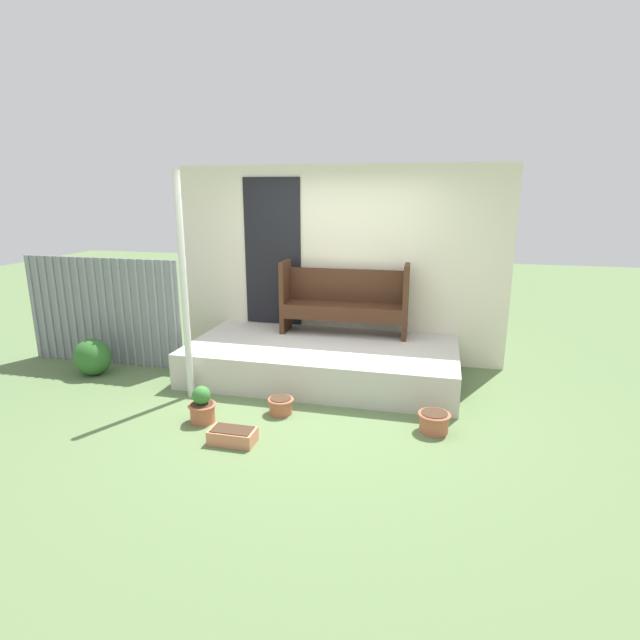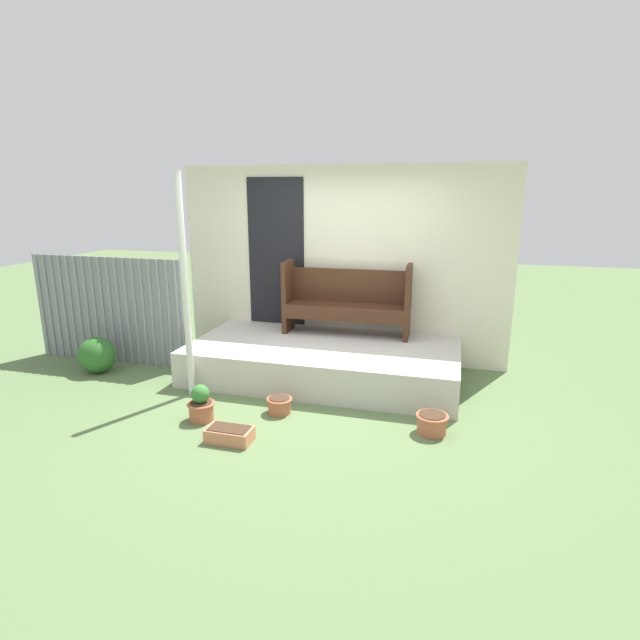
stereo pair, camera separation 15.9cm
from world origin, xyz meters
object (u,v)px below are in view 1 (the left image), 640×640
Objects in this scene: flower_pot_left at (202,406)px; flower_pot_middle at (281,405)px; support_post at (184,289)px; bench at (344,298)px; shrub_by_fence at (92,357)px; flower_pot_right at (434,421)px; planter_box_rect at (233,436)px.

flower_pot_left is 0.80m from flower_pot_middle.
bench is at bearing 44.60° from support_post.
support_post is 5.25× the size of shrub_by_fence.
flower_pot_middle is 0.87× the size of flower_pot_right.
bench is 2.59m from planter_box_rect.
flower_pot_right is at bearing -7.55° from shrub_by_fence.
support_post is at bearing 134.74° from planter_box_rect.
shrub_by_fence is at bearing 155.37° from flower_pot_left.
shrub_by_fence reaches higher than flower_pot_right.
planter_box_rect is 0.90× the size of shrub_by_fence.
shrub_by_fence reaches higher than planter_box_rect.
planter_box_rect is at bearing -35.41° from flower_pot_left.
shrub_by_fence is at bearing 168.17° from support_post.
support_post reaches higher than bench.
support_post is at bearing -137.01° from bench.
flower_pot_right is at bearing 8.41° from flower_pot_left.
flower_pot_right is at bearing -5.10° from support_post.
support_post is 1.74m from planter_box_rect.
support_post is at bearing -11.83° from shrub_by_fence.
flower_pot_right is at bearing -55.92° from bench.
flower_pot_left is (-1.05, -2.04, -0.74)m from bench.
bench is 5.21× the size of flower_pot_right.
flower_pot_right is at bearing 20.38° from planter_box_rect.
support_post is at bearing 169.77° from flower_pot_middle.
flower_pot_middle is (0.71, 0.37, -0.07)m from flower_pot_left.
bench is at bearing 78.39° from flower_pot_middle.
shrub_by_fence reaches higher than flower_pot_middle.
bench is 3.29m from shrub_by_fence.
shrub_by_fence is (-1.96, 0.90, 0.07)m from flower_pot_left.
bench is at bearing 62.79° from flower_pot_left.
support_post is 1.50× the size of bench.
support_post reaches higher than flower_pot_left.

